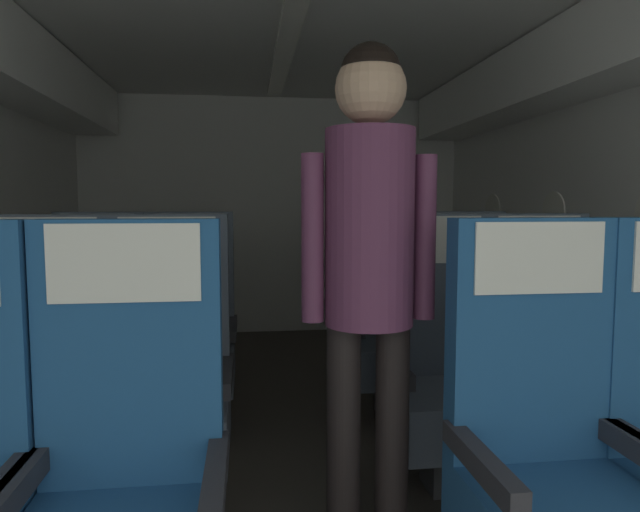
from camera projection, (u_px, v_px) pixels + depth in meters
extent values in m
cube|color=#3D3833|center=(304.00, 462.00, 2.58)|extent=(3.67, 5.74, 0.02)
cube|color=silver|center=(274.00, 215.00, 5.14)|extent=(3.55, 0.06, 2.15)
cube|color=white|center=(627.00, 38.00, 2.60)|extent=(0.38, 5.13, 0.36)
cylinder|color=white|center=(553.00, 212.00, 3.57)|extent=(0.01, 0.26, 0.26)
cylinder|color=white|center=(493.00, 211.00, 4.45)|extent=(0.01, 0.26, 0.26)
cube|color=navy|center=(131.00, 352.00, 1.49)|extent=(0.47, 0.09, 0.70)
cube|color=#28282D|center=(215.00, 478.00, 1.34)|extent=(0.05, 0.42, 0.06)
cube|color=#28282D|center=(14.00, 491.00, 1.28)|extent=(0.05, 0.42, 0.06)
cube|color=silver|center=(124.00, 263.00, 1.42)|extent=(0.38, 0.01, 0.20)
cube|color=navy|center=(528.00, 339.00, 1.63)|extent=(0.47, 0.09, 0.70)
cube|color=#28282D|center=(481.00, 462.00, 1.42)|extent=(0.05, 0.42, 0.06)
cube|color=silver|center=(540.00, 258.00, 1.56)|extent=(0.38, 0.01, 0.20)
cube|color=#38383D|center=(43.00, 488.00, 2.10)|extent=(0.17, 0.18, 0.21)
cube|color=#4C5666|center=(40.00, 433.00, 2.08)|extent=(0.47, 0.50, 0.21)
cube|color=#4C5666|center=(54.00, 302.00, 2.24)|extent=(0.47, 0.09, 0.70)
cube|color=#28282D|center=(102.00, 379.00, 2.09)|extent=(0.05, 0.42, 0.06)
cube|color=silver|center=(47.00, 243.00, 2.17)|extent=(0.38, 0.01, 0.20)
cube|color=#38383D|center=(168.00, 481.00, 2.16)|extent=(0.17, 0.18, 0.21)
cube|color=#4C5666|center=(167.00, 427.00, 2.14)|extent=(0.47, 0.50, 0.21)
cube|color=#4C5666|center=(171.00, 300.00, 2.30)|extent=(0.47, 0.09, 0.70)
cube|color=#28282D|center=(226.00, 375.00, 2.15)|extent=(0.05, 0.42, 0.06)
cube|color=#28282D|center=(103.00, 380.00, 2.09)|extent=(0.05, 0.42, 0.06)
cube|color=silver|center=(168.00, 242.00, 2.23)|extent=(0.38, 0.01, 0.20)
cube|color=#38383D|center=(550.00, 456.00, 2.37)|extent=(0.17, 0.18, 0.21)
cube|color=#4C5666|center=(552.00, 407.00, 2.35)|extent=(0.47, 0.50, 0.21)
cube|color=#4C5666|center=(531.00, 292.00, 2.52)|extent=(0.47, 0.09, 0.70)
cube|color=#28282D|center=(604.00, 359.00, 2.37)|extent=(0.05, 0.42, 0.06)
cube|color=#28282D|center=(502.00, 363.00, 2.31)|extent=(0.05, 0.42, 0.06)
cube|color=silver|center=(539.00, 239.00, 2.45)|extent=(0.38, 0.01, 0.20)
cube|color=#38383D|center=(447.00, 463.00, 2.31)|extent=(0.17, 0.18, 0.21)
cube|color=#4C5666|center=(448.00, 413.00, 2.29)|extent=(0.47, 0.50, 0.21)
cube|color=#4C5666|center=(433.00, 294.00, 2.45)|extent=(0.47, 0.09, 0.70)
cube|color=#28282D|center=(502.00, 364.00, 2.30)|extent=(0.05, 0.42, 0.06)
cube|color=#28282D|center=(394.00, 368.00, 2.24)|extent=(0.05, 0.42, 0.06)
cube|color=silver|center=(438.00, 240.00, 2.38)|extent=(0.38, 0.01, 0.20)
cube|color=#38383D|center=(97.00, 409.00, 2.92)|extent=(0.17, 0.18, 0.21)
cube|color=#4C5666|center=(95.00, 369.00, 2.90)|extent=(0.47, 0.50, 0.21)
cube|color=#4C5666|center=(102.00, 276.00, 3.06)|extent=(0.47, 0.09, 0.70)
cube|color=#28282D|center=(139.00, 330.00, 2.91)|extent=(0.05, 0.42, 0.06)
cube|color=#28282D|center=(48.00, 333.00, 2.85)|extent=(0.05, 0.42, 0.06)
cube|color=silver|center=(98.00, 233.00, 2.99)|extent=(0.38, 0.01, 0.20)
cube|color=#38383D|center=(190.00, 405.00, 2.98)|extent=(0.17, 0.18, 0.21)
cube|color=#4C5666|center=(189.00, 366.00, 2.96)|extent=(0.47, 0.50, 0.21)
cube|color=#4C5666|center=(191.00, 275.00, 3.12)|extent=(0.47, 0.09, 0.70)
cube|color=#28282D|center=(232.00, 328.00, 2.97)|extent=(0.05, 0.42, 0.06)
cube|color=#28282D|center=(144.00, 330.00, 2.91)|extent=(0.05, 0.42, 0.06)
cube|color=silver|center=(189.00, 232.00, 3.05)|extent=(0.38, 0.01, 0.20)
cube|color=#38383D|center=(474.00, 392.00, 3.19)|extent=(0.17, 0.18, 0.21)
cube|color=#4C5666|center=(475.00, 355.00, 3.17)|extent=(0.47, 0.50, 0.21)
cube|color=#4C5666|center=(463.00, 270.00, 3.34)|extent=(0.47, 0.09, 0.70)
cube|color=#28282D|center=(514.00, 320.00, 3.19)|extent=(0.05, 0.42, 0.06)
cube|color=#28282D|center=(437.00, 322.00, 3.13)|extent=(0.05, 0.42, 0.06)
cube|color=silver|center=(467.00, 230.00, 3.27)|extent=(0.38, 0.01, 0.20)
cube|color=#38383D|center=(393.00, 396.00, 3.12)|extent=(0.17, 0.18, 0.21)
cube|color=#4C5666|center=(393.00, 358.00, 3.11)|extent=(0.47, 0.50, 0.21)
cube|color=#4C5666|center=(385.00, 272.00, 3.27)|extent=(0.47, 0.09, 0.70)
cube|color=#28282D|center=(433.00, 322.00, 3.12)|extent=(0.05, 0.42, 0.06)
cube|color=#28282D|center=(353.00, 324.00, 3.06)|extent=(0.05, 0.42, 0.06)
cube|color=silver|center=(387.00, 231.00, 3.20)|extent=(0.38, 0.01, 0.20)
cylinder|color=black|center=(344.00, 444.00, 1.82)|extent=(0.11, 0.11, 0.78)
cylinder|color=black|center=(392.00, 442.00, 1.84)|extent=(0.11, 0.11, 0.78)
cylinder|color=#5B2D4C|center=(369.00, 228.00, 1.76)|extent=(0.28, 0.28, 0.61)
cylinder|color=#5B2D4C|center=(313.00, 238.00, 1.74)|extent=(0.07, 0.07, 0.52)
cylinder|color=#5B2D4C|center=(425.00, 237.00, 1.79)|extent=(0.07, 0.07, 0.52)
sphere|color=tan|center=(371.00, 89.00, 1.73)|extent=(0.22, 0.22, 0.22)
sphere|color=black|center=(371.00, 74.00, 1.72)|extent=(0.19, 0.19, 0.19)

